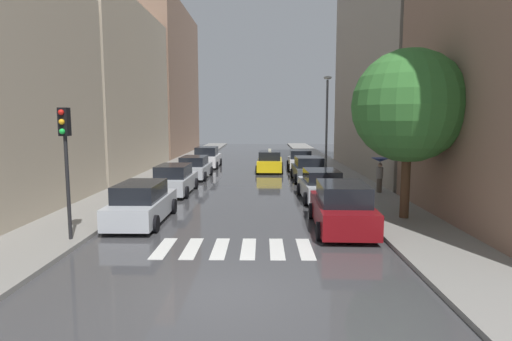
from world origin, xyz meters
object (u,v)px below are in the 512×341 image
parked_car_left_nearest (142,204)px  parked_car_right_second (321,186)px  taxi_midroad (270,162)px  street_tree_right (409,106)px  traffic_light_left_corner (65,144)px  pedestrian_foreground (380,168)px  lamp_post_right (327,118)px  parked_car_right_fourth (300,161)px  parked_car_left_third (195,168)px  parked_car_left_fourth (207,158)px  parked_car_right_third (308,169)px  parked_car_left_second (174,180)px  parked_car_right_nearest (342,208)px

parked_car_left_nearest → parked_car_right_second: size_ratio=1.09×
parked_car_left_nearest → taxi_midroad: 17.13m
street_tree_right → traffic_light_left_corner: (-12.05, -3.25, -1.30)m
pedestrian_foreground → lamp_post_right: (-1.67, 8.12, 2.71)m
parked_car_right_fourth → lamp_post_right: lamp_post_right is taller
parked_car_right_second → traffic_light_left_corner: size_ratio=1.00×
parked_car_left_nearest → parked_car_right_fourth: size_ratio=1.14×
street_tree_right → parked_car_left_third: bearing=130.5°
pedestrian_foreground → parked_car_left_fourth: bearing=20.3°
parked_car_right_second → parked_car_right_fourth: 12.69m
parked_car_right_third → lamp_post_right: 4.77m
parked_car_left_second → parked_car_right_second: parked_car_left_second is taller
parked_car_left_fourth → parked_car_right_fourth: (7.77, -1.73, -0.06)m
parked_car_left_fourth → parked_car_right_third: (7.79, -7.71, -0.06)m
parked_car_right_nearest → street_tree_right: size_ratio=0.72×
pedestrian_foreground → lamp_post_right: size_ratio=0.27×
parked_car_left_third → street_tree_right: 16.54m
taxi_midroad → traffic_light_left_corner: 20.51m
parked_car_right_nearest → traffic_light_left_corner: 9.81m
traffic_light_left_corner → street_tree_right: bearing=15.1°
parked_car_left_nearest → parked_car_right_fourth: bearing=-24.1°
parked_car_right_second → parked_car_left_third: bearing=42.6°
parked_car_right_second → parked_car_right_third: parked_car_right_third is taller
parked_car_right_third → street_tree_right: (2.64, -11.08, 3.83)m
pedestrian_foreground → traffic_light_left_corner: (-12.67, -9.11, 1.80)m
parked_car_right_nearest → parked_car_right_third: parked_car_right_nearest is taller
parked_car_right_nearest → taxi_midroad: (-2.37, 17.19, -0.06)m
parked_car_left_third → parked_car_right_third: size_ratio=1.05×
parked_car_right_nearest → parked_car_left_fourth: bearing=22.7°
parked_car_right_third → parked_car_left_nearest: bearing=144.4°
parked_car_left_third → street_tree_right: bearing=-138.2°
traffic_light_left_corner → lamp_post_right: 20.46m
parked_car_left_fourth → taxi_midroad: 6.04m
parked_car_left_fourth → taxi_midroad: size_ratio=0.96×
parked_car_left_second → lamp_post_right: bearing=-49.9°
parked_car_left_third → parked_car_left_fourth: (0.00, 6.56, 0.09)m
taxi_midroad → street_tree_right: 17.14m
parked_car_left_second → parked_car_right_nearest: bearing=-133.0°
taxi_midroad → street_tree_right: (5.13, -15.90, 3.82)m
street_tree_right → parked_car_right_third: bearing=103.4°
parked_car_left_second → parked_car_right_fourth: 13.46m
parked_car_right_fourth → pedestrian_foreground: pedestrian_foreground is taller
parked_car_right_nearest → traffic_light_left_corner: traffic_light_left_corner is taller
parked_car_left_nearest → parked_car_left_third: (0.05, 12.62, -0.03)m
parked_car_right_nearest → parked_car_right_fourth: size_ratio=1.17×
pedestrian_foreground → lamp_post_right: lamp_post_right is taller
taxi_midroad → parked_car_right_nearest: bearing=-170.0°
parked_car_right_fourth → street_tree_right: street_tree_right is taller
parked_car_right_fourth → parked_car_right_nearest: bearing=-179.2°
parked_car_right_fourth → parked_car_left_third: bearing=122.9°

